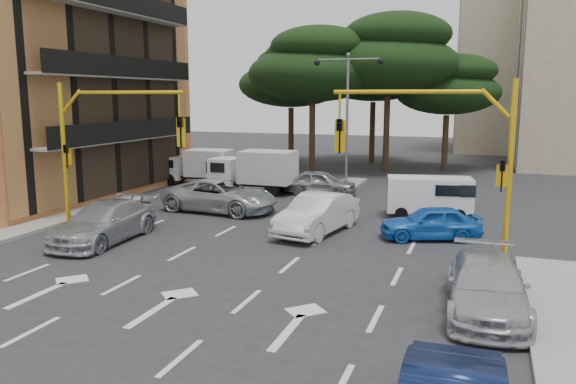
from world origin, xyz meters
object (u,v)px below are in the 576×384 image
signal_mast_left (99,136)px  car_silver_parked (487,286)px  van_white (429,197)px  box_truck_a (197,167)px  street_lamp_center (348,96)px  car_silver_wagon (104,222)px  car_silver_cross_a (221,196)px  car_white_hatch (317,214)px  box_truck_b (253,172)px  car_blue_compact (430,223)px  signal_mast_right (451,146)px  car_silver_cross_b (321,183)px

signal_mast_left → car_silver_parked: bearing=-15.6°
van_white → box_truck_a: bearing=-119.0°
street_lamp_center → car_silver_wagon: (-5.64, -15.48, -4.68)m
car_silver_cross_a → street_lamp_center: bearing=-18.5°
car_white_hatch → box_truck_b: 9.95m
car_blue_compact → street_lamp_center: bearing=-171.2°
signal_mast_left → car_silver_parked: 15.77m
car_blue_compact → van_white: bearing=166.6°
signal_mast_left → street_lamp_center: 15.65m
signal_mast_left → car_silver_wagon: (1.16, -1.47, -3.14)m
car_silver_parked → box_truck_a: 23.51m
car_blue_compact → car_white_hatch: bearing=-103.2°
box_truck_a → car_white_hatch: bearing=-137.5°
signal_mast_right → car_blue_compact: signal_mast_right is taller
car_white_hatch → street_lamp_center: bearing=108.7°
street_lamp_center → car_silver_cross_a: bearing=-113.7°
car_silver_cross_b → car_white_hatch: bearing=-166.4°
car_silver_cross_a → car_silver_parked: 15.11m
signal_mast_left → van_white: bearing=29.7°
car_silver_cross_b → van_white: bearing=-124.2°
box_truck_b → car_silver_wagon: bearing=174.9°
signal_mast_right → street_lamp_center: street_lamp_center is taller
car_silver_cross_b → box_truck_a: size_ratio=0.90×
signal_mast_left → van_white: size_ratio=1.61×
car_blue_compact → box_truck_a: box_truck_a is taller
signal_mast_left → street_lamp_center: (6.80, 14.01, 1.54)m
box_truck_a → box_truck_b: box_truck_b is taller
van_white → car_silver_cross_a: bearing=-88.1°
signal_mast_right → box_truck_a: signal_mast_right is taller
car_silver_cross_b → box_truck_b: box_truck_b is taller
signal_mast_left → car_silver_cross_a: bearing=60.3°
signal_mast_left → car_silver_cross_b: signal_mast_left is taller
car_silver_wagon → car_silver_cross_b: car_silver_wagon is taller
car_silver_wagon → box_truck_a: 13.90m
car_silver_cross_a → box_truck_a: (-5.05, 7.00, 0.33)m
signal_mast_right → street_lamp_center: 15.65m
car_white_hatch → car_silver_parked: car_white_hatch is taller
box_truck_b → signal_mast_left: bearing=167.8°
signal_mast_right → car_silver_parked: (1.27, -4.14, -3.19)m
van_white → street_lamp_center: bearing=-151.6°
van_white → box_truck_a: size_ratio=0.84×
signal_mast_right → car_silver_wagon: signal_mast_right is taller
car_white_hatch → car_silver_wagon: 8.26m
car_blue_compact → car_silver_cross_b: 10.47m
signal_mast_right → box_truck_b: 15.54m
street_lamp_center → car_blue_compact: street_lamp_center is taller
car_blue_compact → van_white: van_white is taller
signal_mast_left → car_silver_cross_b: (6.07, 11.01, -3.20)m
car_blue_compact → car_silver_cross_a: size_ratio=0.69×
car_white_hatch → car_blue_compact: size_ratio=1.25×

